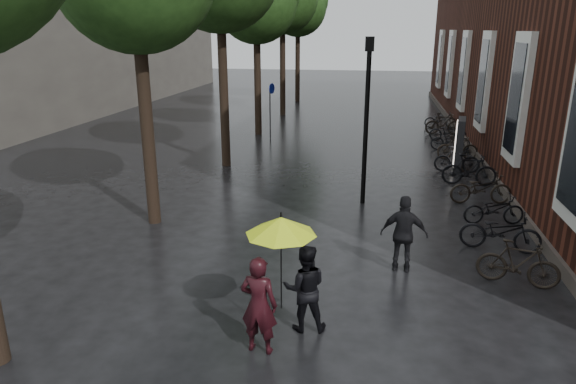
% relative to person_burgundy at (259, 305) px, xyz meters
% --- Properties ---
extents(person_burgundy, '(0.63, 0.45, 1.62)m').
position_rel_person_burgundy_xyz_m(person_burgundy, '(0.00, 0.00, 0.00)').
color(person_burgundy, black).
rests_on(person_burgundy, ground).
extents(person_black, '(0.83, 0.70, 1.52)m').
position_rel_person_burgundy_xyz_m(person_black, '(0.61, 0.74, -0.05)').
color(person_black, black).
rests_on(person_black, ground).
extents(lime_umbrella, '(1.12, 1.12, 1.65)m').
position_rel_person_burgundy_xyz_m(lime_umbrella, '(0.28, 0.38, 1.18)').
color(lime_umbrella, black).
rests_on(lime_umbrella, ground).
extents(pedestrian_walking, '(0.99, 0.47, 1.64)m').
position_rel_person_burgundy_xyz_m(pedestrian_walking, '(2.33, 3.27, 0.01)').
color(pedestrian_walking, black).
rests_on(pedestrian_walking, ground).
extents(parked_bicycles, '(2.09, 17.91, 1.04)m').
position_rel_person_burgundy_xyz_m(parked_bicycles, '(4.73, 11.55, -0.35)').
color(parked_bicycles, black).
rests_on(parked_bicycles, ground).
extents(ad_lightbox, '(0.28, 1.23, 1.85)m').
position_rel_person_burgundy_xyz_m(ad_lightbox, '(4.61, 11.88, 0.12)').
color(ad_lightbox, black).
rests_on(ad_lightbox, ground).
extents(lamp_post, '(0.24, 0.24, 4.67)m').
position_rel_person_burgundy_xyz_m(lamp_post, '(1.37, 7.58, 2.03)').
color(lamp_post, black).
rests_on(lamp_post, ground).
extents(cycle_sign, '(0.13, 0.46, 2.54)m').
position_rel_person_burgundy_xyz_m(cycle_sign, '(-3.09, 16.00, 0.87)').
color(cycle_sign, '#262628').
rests_on(cycle_sign, ground).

